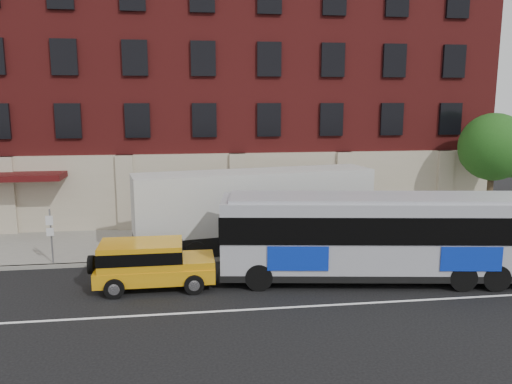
{
  "coord_description": "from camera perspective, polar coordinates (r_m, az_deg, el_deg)",
  "views": [
    {
      "loc": [
        -2.73,
        -15.67,
        7.01
      ],
      "look_at": [
        0.16,
        5.5,
        3.15
      ],
      "focal_mm": 35.75,
      "sensor_mm": 36.0,
      "label": 1
    }
  ],
  "objects": [
    {
      "name": "ground",
      "position": [
        17.39,
        1.98,
        -13.54
      ],
      "size": [
        120.0,
        120.0,
        0.0
      ],
      "primitive_type": "plane",
      "color": "black",
      "rests_on": "ground"
    },
    {
      "name": "sidewalk",
      "position": [
        25.77,
        -1.42,
        -5.36
      ],
      "size": [
        60.0,
        6.0,
        0.15
      ],
      "primitive_type": "cube",
      "color": "gray",
      "rests_on": "ground"
    },
    {
      "name": "kerb",
      "position": [
        22.92,
        -0.58,
        -7.37
      ],
      "size": [
        60.0,
        0.25,
        0.15
      ],
      "primitive_type": "cube",
      "color": "gray",
      "rests_on": "ground"
    },
    {
      "name": "lane_line",
      "position": [
        17.84,
        1.7,
        -12.88
      ],
      "size": [
        60.0,
        0.12,
        0.01
      ],
      "primitive_type": "cube",
      "color": "white",
      "rests_on": "ground"
    },
    {
      "name": "building",
      "position": [
        32.71,
        -3.07,
        11.24
      ],
      "size": [
        30.0,
        12.1,
        15.0
      ],
      "color": "maroon",
      "rests_on": "sidewalk"
    },
    {
      "name": "sign_pole",
      "position": [
        23.24,
        -21.97,
        -4.35
      ],
      "size": [
        0.3,
        0.2,
        2.5
      ],
      "color": "gray",
      "rests_on": "ground"
    },
    {
      "name": "street_tree",
      "position": [
        30.07,
        25.08,
        4.32
      ],
      "size": [
        3.6,
        3.6,
        6.2
      ],
      "color": "#392D1C",
      "rests_on": "sidewalk"
    },
    {
      "name": "city_bus",
      "position": [
        20.48,
        13.72,
        -4.59
      ],
      "size": [
        12.62,
        4.4,
        3.39
      ],
      "color": "#A3A5AE",
      "rests_on": "ground"
    },
    {
      "name": "yellow_suv",
      "position": [
        19.74,
        -11.84,
        -7.63
      ],
      "size": [
        4.69,
        2.09,
        1.79
      ],
      "color": "orange",
      "rests_on": "ground"
    },
    {
      "name": "shipping_container",
      "position": [
        24.04,
        -0.09,
        -2.13
      ],
      "size": [
        11.48,
        4.21,
        3.75
      ],
      "color": "black",
      "rests_on": "ground"
    }
  ]
}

